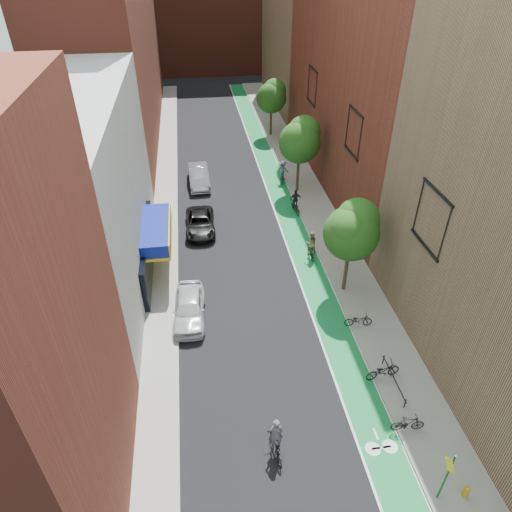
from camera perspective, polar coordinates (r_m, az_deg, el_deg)
name	(u,v)px	position (r m, az deg, el deg)	size (l,w,h in m)	color
ground	(290,439)	(22.56, 4.25, -21.90)	(160.00, 160.00, 0.00)	black
bike_lane	(275,183)	(42.91, 2.43, 9.13)	(2.00, 68.00, 0.01)	#167D41
sidewalk_left	(166,189)	(42.35, -11.15, 8.20)	(2.00, 68.00, 0.15)	gray
sidewalk_right	(302,180)	(43.37, 5.73, 9.39)	(3.00, 68.00, 0.15)	gray
building_left_white	(68,196)	(29.89, -22.46, 6.89)	(8.00, 20.00, 12.00)	silver
building_left_far_red	(108,27)	(54.94, -18.03, 25.56)	(8.00, 36.00, 22.00)	maroon
building_right_mid_red	(376,53)	(41.55, 14.75, 23.31)	(8.00, 28.00, 22.00)	maroon
building_right_far_tan	(306,30)	(64.44, 6.24, 26.30)	(8.00, 20.00, 18.00)	#8C6B4C
building_far_closure	(202,1)	(84.35, -6.81, 29.06)	(30.00, 14.00, 20.00)	maroon
tree_near	(352,229)	(27.57, 11.97, 3.30)	(3.40, 3.36, 6.42)	#332619
tree_mid	(300,139)	(39.51, 5.56, 14.36)	(3.55, 3.53, 6.74)	#332619
tree_far	(272,96)	(52.64, 1.97, 19.41)	(3.30, 3.25, 6.21)	#332619
sign_pole	(447,475)	(20.90, 22.73, -23.93)	(0.13, 0.71, 3.00)	#194C26
parked_car_white	(189,308)	(27.52, -8.35, -6.41)	(1.83, 4.56, 1.55)	silver
parked_car_black	(200,223)	(35.54, -7.00, 4.11)	(2.21, 4.78, 1.33)	black
parked_car_silver	(199,176)	(42.54, -7.17, 9.87)	(1.75, 5.03, 1.66)	#969A9E
cyclist_lead	(276,442)	(21.58, 2.46, -22.23)	(0.81, 1.88, 2.19)	black
cyclist_lane_near	(311,247)	(32.33, 6.89, 1.16)	(0.87, 1.64, 2.10)	black
cyclist_lane_mid	(295,204)	(37.88, 4.96, 6.46)	(0.99, 1.94, 1.98)	black
cyclist_lane_far	(283,173)	(42.74, 3.34, 10.34)	(1.22, 1.77, 2.05)	black
parked_bike_near	(383,371)	(24.93, 15.58, -13.64)	(0.66, 1.88, 0.99)	black
parked_bike_mid	(408,424)	(23.27, 18.45, -19.26)	(0.45, 1.59, 0.96)	black
parked_bike_far	(358,320)	(27.40, 12.68, -7.82)	(0.57, 1.64, 0.86)	black
fire_hydrant	(466,491)	(22.42, 24.79, -25.15)	(0.24, 0.24, 0.68)	gold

